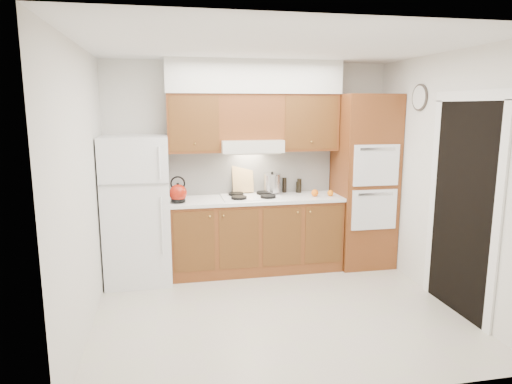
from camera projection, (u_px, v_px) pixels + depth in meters
floor at (276, 310)px, 4.67m from camera, size 3.60×3.60×0.00m
ceiling at (278, 46)px, 4.19m from camera, size 3.60×3.60×0.00m
wall_back at (249, 165)px, 5.88m from camera, size 3.60×0.02×2.60m
wall_left at (82, 191)px, 4.09m from camera, size 0.02×3.00×2.60m
wall_right at (444, 179)px, 4.77m from camera, size 0.02×3.00×2.60m
fridge at (137, 210)px, 5.34m from camera, size 0.75×0.72×1.72m
base_cabinets at (256, 235)px, 5.75m from camera, size 2.11×0.60×0.90m
countertop at (256, 199)px, 5.65m from camera, size 2.13×0.62×0.04m
backsplash at (252, 172)px, 5.88m from camera, size 2.11×0.03×0.56m
oven_cabinet at (364, 181)px, 5.88m from camera, size 0.70×0.65×2.20m
upper_cab_left at (193, 123)px, 5.48m from camera, size 0.63×0.33×0.70m
upper_cab_right at (307, 122)px, 5.75m from camera, size 0.73×0.33×0.70m
range_hood at (251, 146)px, 5.60m from camera, size 0.75×0.45×0.15m
upper_cab_over_hood at (250, 117)px, 5.60m from camera, size 0.75×0.33×0.55m
soffit at (254, 77)px, 5.50m from camera, size 2.13×0.36×0.40m
cooktop at (252, 197)px, 5.66m from camera, size 0.74×0.50×0.01m
doorway at (462, 210)px, 4.48m from camera, size 0.02×0.90×2.10m
wall_clock at (420, 97)px, 5.14m from camera, size 0.02×0.30×0.30m
kettle at (178, 193)px, 5.32m from camera, size 0.22×0.22×0.21m
cutting_board at (243, 179)px, 5.84m from camera, size 0.28×0.11×0.36m
stock_pot at (272, 183)px, 5.82m from camera, size 0.24×0.24×0.23m
condiment_a at (284, 185)px, 5.96m from camera, size 0.06×0.06×0.19m
condiment_b at (299, 186)px, 5.95m from camera, size 0.06×0.06×0.18m
condiment_c at (298, 187)px, 5.96m from camera, size 0.07×0.07×0.14m
orange_near at (330, 193)px, 5.72m from camera, size 0.08×0.08×0.08m
orange_far at (315, 193)px, 5.70m from camera, size 0.09×0.09×0.09m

